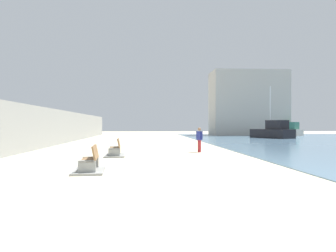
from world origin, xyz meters
TOP-DOWN VIEW (x-y plane):
  - ground_plane at (0.00, 18.00)m, footprint 120.00×120.00m
  - seawall at (-7.50, 18.00)m, footprint 0.80×64.00m
  - bench_near at (-1.76, 4.66)m, footprint 1.24×2.17m
  - bench_far at (-1.37, 10.78)m, footprint 1.21×2.16m
  - person_walking at (3.69, 13.00)m, footprint 0.36×0.44m
  - boat_far_right at (16.48, 33.52)m, footprint 4.55×5.94m
  - boat_mid_bay at (22.54, 42.63)m, footprint 3.66×4.68m
  - harbor_building at (17.11, 46.00)m, footprint 12.00×6.00m

SIDE VIEW (x-z plane):
  - ground_plane at x=0.00m, z-range 0.00..0.00m
  - bench_near at x=-1.76m, z-range -0.26..0.72m
  - bench_far at x=-1.37m, z-range -0.26..0.72m
  - boat_mid_bay at x=22.54m, z-range -0.25..1.86m
  - boat_far_right at x=16.48m, z-range -2.44..4.21m
  - person_walking at x=3.69m, z-range 0.12..1.68m
  - seawall at x=-7.50m, z-range 0.00..3.03m
  - harbor_building at x=17.11m, z-range 0.00..10.42m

